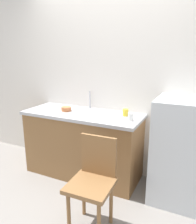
{
  "coord_description": "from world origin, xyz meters",
  "views": [
    {
      "loc": [
        1.07,
        -1.79,
        1.65
      ],
      "look_at": [
        -0.08,
        0.6,
        0.93
      ],
      "focal_mm": 35.6,
      "sensor_mm": 36.0,
      "label": 1
    }
  ],
  "objects": [
    {
      "name": "faucet",
      "position": [
        -0.35,
        0.9,
        1.01
      ],
      "size": [
        0.02,
        0.02,
        0.24
      ],
      "primitive_type": "cylinder",
      "color": "#B7B7BC",
      "rests_on": "countertop"
    },
    {
      "name": "cabinet_base",
      "position": [
        -0.33,
        0.65,
        0.42
      ],
      "size": [
        1.53,
        0.6,
        0.84
      ],
      "primitive_type": "cube",
      "color": "olive",
      "rests_on": "ground_plane"
    },
    {
      "name": "terracotta_bowl",
      "position": [
        -0.57,
        0.63,
        0.91
      ],
      "size": [
        0.13,
        0.13,
        0.05
      ],
      "primitive_type": "cylinder",
      "color": "#C67042",
      "rests_on": "countertop"
    },
    {
      "name": "back_wall",
      "position": [
        0.0,
        1.0,
        1.22
      ],
      "size": [
        4.8,
        0.1,
        2.44
      ],
      "primitive_type": "cube",
      "color": "white",
      "rests_on": "ground_plane"
    },
    {
      "name": "ground_plane",
      "position": [
        0.0,
        0.0,
        0.0
      ],
      "size": [
        8.0,
        8.0,
        0.0
      ],
      "primitive_type": "plane",
      "color": "gray"
    },
    {
      "name": "chair",
      "position": [
        0.23,
        -0.15,
        0.5
      ],
      "size": [
        0.41,
        0.41,
        0.89
      ],
      "rotation": [
        0.0,
        0.0,
        0.04
      ],
      "color": "olive",
      "rests_on": "ground_plane"
    },
    {
      "name": "cup_white",
      "position": [
        0.35,
        0.58,
        0.93
      ],
      "size": [
        0.06,
        0.06,
        0.09
      ],
      "primitive_type": "cylinder",
      "color": "white",
      "rests_on": "countertop"
    },
    {
      "name": "countertop",
      "position": [
        -0.33,
        0.65,
        0.86
      ],
      "size": [
        1.57,
        0.64,
        0.04
      ],
      "primitive_type": "cube",
      "color": "#B7B7BC",
      "rests_on": "cabinet_base"
    },
    {
      "name": "cup_yellow",
      "position": [
        0.23,
        0.75,
        0.93
      ],
      "size": [
        0.07,
        0.07,
        0.09
      ],
      "primitive_type": "cylinder",
      "color": "yellow",
      "rests_on": "countertop"
    },
    {
      "name": "refrigerator",
      "position": [
        0.89,
        0.65,
        0.59
      ],
      "size": [
        0.53,
        0.6,
        1.18
      ],
      "primitive_type": "cube",
      "color": "silver",
      "rests_on": "ground_plane"
    }
  ]
}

